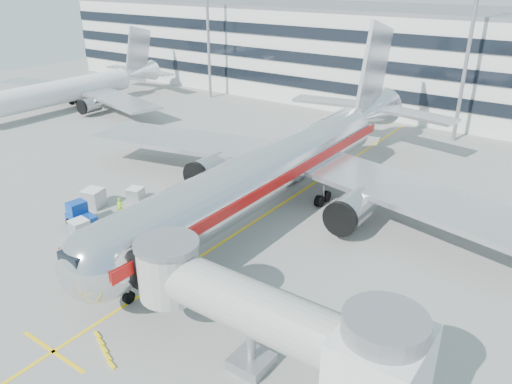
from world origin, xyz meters
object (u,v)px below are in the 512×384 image
Objects in this scene: main_jet at (284,164)px; baggage_tug at (80,216)px; cargo_container_left at (94,198)px; cargo_container_front at (79,228)px; ramp_worker at (120,207)px; cargo_container_right at (136,195)px; belt_loader at (168,223)px.

baggage_tug is at bearing -130.52° from main_jet.
main_jet is 18.69m from cargo_container_left.
ramp_worker is at bearing 92.26° from cargo_container_front.
baggage_tug is 6.33m from cargo_container_right.
main_jet reaches higher than cargo_container_right.
main_jet is 14.99m from cargo_container_right.
main_jet reaches higher than ramp_worker.
main_jet is 29.43× the size of cargo_container_right.
belt_loader is 7.98m from baggage_tug.
cargo_container_front reaches higher than cargo_container_right.
baggage_tug is 3.85m from cargo_container_left.
cargo_container_left is 3.99m from cargo_container_right.
main_jet is at bearing 12.55° from ramp_worker.
belt_loader is at bearing -117.83° from main_jet.
cargo_container_front is at bearing -120.52° from ramp_worker.
cargo_container_right is 1.11× the size of cargo_container_front.
main_jet reaches higher than belt_loader.
cargo_container_left reaches higher than cargo_container_front.
cargo_container_right is (0.24, 6.32, -0.21)m from baggage_tug.
belt_loader is at bearing -18.86° from cargo_container_right.
belt_loader is 7.00m from cargo_container_right.
cargo_container_left is 1.34× the size of cargo_container_front.
ramp_worker is (1.39, 3.37, -0.06)m from baggage_tug.
cargo_container_right is at bearing 161.14° from belt_loader.
cargo_container_front is at bearing -134.66° from belt_loader.
main_jet reaches higher than baggage_tug.
baggage_tug is 1.79× the size of cargo_container_right.
baggage_tug is 1.99× the size of cargo_container_front.
belt_loader is 7.52m from cargo_container_front.
baggage_tug reaches higher than cargo_container_front.
belt_loader reaches higher than ramp_worker.
baggage_tug reaches higher than ramp_worker.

